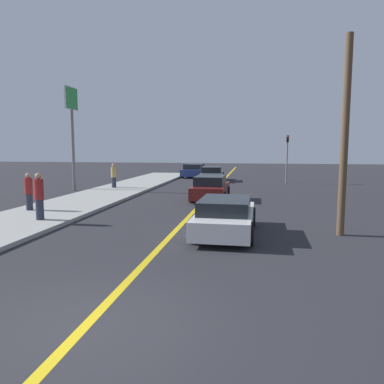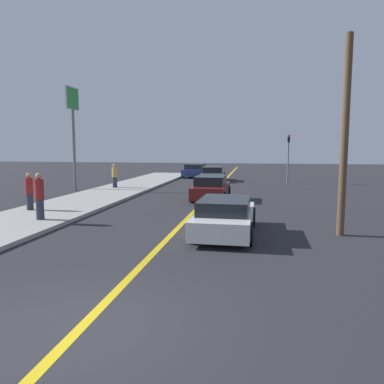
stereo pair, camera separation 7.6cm
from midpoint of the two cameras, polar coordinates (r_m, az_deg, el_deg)
ground_plane at (r=6.66m, az=-16.67°, el=-19.37°), size 120.00×120.00×0.00m
road_center_line at (r=23.67m, az=2.88°, el=-0.13°), size 0.20×60.00×0.01m
sidewalk_left at (r=23.87m, az=-12.29°, el=-0.05°), size 3.80×33.29×0.14m
car_near_right_lane at (r=12.53m, az=4.94°, el=-3.70°), size 1.99×4.42×1.23m
car_ahead_center at (r=20.62m, az=2.76°, el=0.60°), size 1.90×4.27×1.33m
car_far_distant at (r=31.95m, az=3.01°, el=2.78°), size 2.10×4.25×1.21m
car_parked_left_lot at (r=35.67m, az=0.30°, el=3.26°), size 2.15×4.11×1.27m
pedestrian_near_curb at (r=15.35m, az=-22.40°, el=-0.61°), size 0.35×0.35×1.78m
pedestrian_mid_group at (r=17.86m, az=-23.72°, el=0.07°), size 0.34×0.34×1.63m
pedestrian_far_standing at (r=25.91m, az=-11.92°, el=2.46°), size 0.36×0.36×1.62m
traffic_light at (r=30.38m, az=14.22°, el=5.65°), size 0.18×0.40×3.78m
roadside_sign at (r=25.88m, az=-17.93°, el=11.05°), size 0.20×1.63×6.73m
utility_pole at (r=13.08m, az=22.10°, el=7.76°), size 0.24×0.24×6.44m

